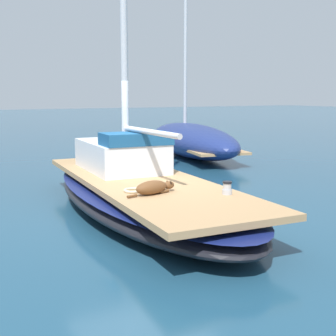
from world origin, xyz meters
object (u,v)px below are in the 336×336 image
Objects in this scene: sailboat_main at (143,196)px; dog_brown at (153,187)px; deck_winch at (227,188)px; moored_boat_starboard_side at (191,139)px; coiled_rope at (133,190)px.

dog_brown is at bearing -108.16° from sailboat_main.
moored_boat_starboard_side is (4.46, 8.33, -0.15)m from deck_winch.
dog_brown is 0.13× the size of moored_boat_starboard_side.
dog_brown is at bearing -56.98° from coiled_rope.
deck_winch is at bearing -72.05° from sailboat_main.
coiled_rope is at bearing -123.12° from sailboat_main.
sailboat_main is 1.41m from dog_brown.
sailboat_main is 8.22m from moored_boat_starboard_side.
deck_winch is 0.03× the size of moored_boat_starboard_side.
deck_winch is at bearing -36.42° from coiled_rope.
deck_winch is 9.45m from moored_boat_starboard_side.
dog_brown reaches higher than deck_winch.
deck_winch reaches higher than sailboat_main.
coiled_rope is (-0.21, 0.32, -0.08)m from dog_brown.
moored_boat_starboard_side is at bearing 61.85° from deck_winch.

